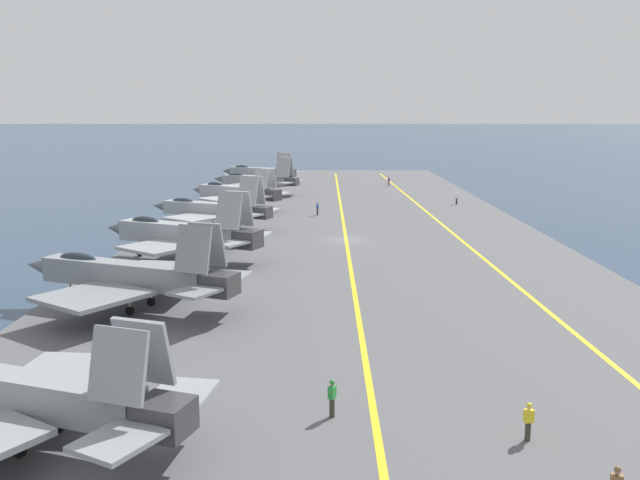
{
  "coord_description": "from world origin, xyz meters",
  "views": [
    {
      "loc": [
        -72.29,
        2.21,
        13.85
      ],
      "look_at": [
        -13.46,
        2.72,
        2.9
      ],
      "focal_mm": 38.0,
      "sensor_mm": 36.0,
      "label": 1
    }
  ],
  "objects": [
    {
      "name": "ground_plane",
      "position": [
        0.0,
        0.0,
        0.0
      ],
      "size": [
        2000.0,
        2000.0,
        0.0
      ],
      "primitive_type": "plane",
      "color": "navy"
    },
    {
      "name": "carrier_deck",
      "position": [
        0.0,
        0.0,
        0.2
      ],
      "size": [
        185.89,
        45.47,
        0.4
      ],
      "primitive_type": "cube",
      "color": "#565659",
      "rests_on": "ground"
    },
    {
      "name": "deck_stripe_foul_line",
      "position": [
        0.0,
        -12.5,
        0.4
      ],
      "size": [
        167.25,
        4.8,
        0.01
      ],
      "primitive_type": "cube",
      "rotation": [
        0.0,
        0.0,
        0.03
      ],
      "color": "yellow",
      "rests_on": "carrier_deck"
    },
    {
      "name": "deck_stripe_centerline",
      "position": [
        0.0,
        0.0,
        0.4
      ],
      "size": [
        167.3,
        0.36,
        0.01
      ],
      "primitive_type": "cube",
      "color": "yellow",
      "rests_on": "carrier_deck"
    },
    {
      "name": "parked_jet_second",
      "position": [
        -46.19,
        14.79,
        2.57
      ],
      "size": [
        12.58,
        16.63,
        5.73
      ],
      "color": "gray",
      "rests_on": "carrier_deck"
    },
    {
      "name": "parked_jet_third",
      "position": [
        -26.65,
        15.91,
        2.85
      ],
      "size": [
        14.36,
        17.36,
        6.42
      ],
      "color": "gray",
      "rests_on": "carrier_deck"
    },
    {
      "name": "parked_jet_fourth",
      "position": [
        -10.67,
        15.55,
        2.96
      ],
      "size": [
        13.45,
        16.76,
        6.73
      ],
      "color": "#93999E",
      "rests_on": "carrier_deck"
    },
    {
      "name": "parked_jet_fifth",
      "position": [
        7.07,
        15.68,
        2.76
      ],
      "size": [
        13.26,
        16.21,
        6.51
      ],
      "color": "#9EA3A8",
      "rests_on": "carrier_deck"
    },
    {
      "name": "parked_jet_sixth",
      "position": [
        24.13,
        15.19,
        2.81
      ],
      "size": [
        12.51,
        15.14,
        6.03
      ],
      "color": "#A8AAAF",
      "rests_on": "carrier_deck"
    },
    {
      "name": "parked_jet_seventh",
      "position": [
        42.02,
        13.85,
        2.85
      ],
      "size": [
        11.94,
        15.85,
        6.5
      ],
      "color": "#93999E",
      "rests_on": "carrier_deck"
    },
    {
      "name": "parked_jet_eighth",
      "position": [
        60.45,
        15.24,
        2.68
      ],
      "size": [
        12.87,
        15.76,
        6.22
      ],
      "color": "#93999E",
      "rests_on": "carrier_deck"
    },
    {
      "name": "crew_purple_vest",
      "position": [
        56.38,
        -9.77,
        1.4
      ],
      "size": [
        0.31,
        0.41,
        1.82
      ],
      "color": "#4C473D",
      "rests_on": "carrier_deck"
    },
    {
      "name": "crew_blue_vest",
      "position": [
        18.32,
        3.35,
        1.37
      ],
      "size": [
        0.42,
        0.32,
        1.77
      ],
      "color": "#383328",
      "rests_on": "carrier_deck"
    },
    {
      "name": "crew_white_vest",
      "position": [
        29.6,
        -17.59,
        1.41
      ],
      "size": [
        0.43,
        0.34,
        1.83
      ],
      "color": "#232328",
      "rests_on": "carrier_deck"
    },
    {
      "name": "crew_green_vest",
      "position": [
        -43.72,
        1.91,
        1.38
      ],
      "size": [
        0.46,
        0.41,
        1.78
      ],
      "color": "#383328",
      "rests_on": "carrier_deck"
    },
    {
      "name": "crew_yellow_vest",
      "position": [
        -45.87,
        -6.26,
        1.32
      ],
      "size": [
        0.32,
        0.42,
        1.67
      ],
      "color": "#383328",
      "rests_on": "carrier_deck"
    }
  ]
}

